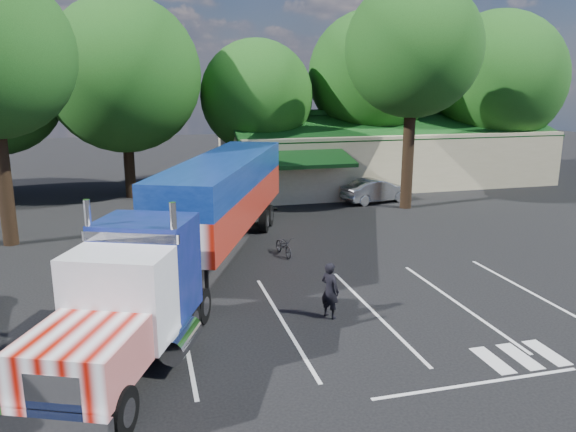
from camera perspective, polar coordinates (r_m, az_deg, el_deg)
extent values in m
plane|color=black|center=(24.16, -4.00, -5.01)|extent=(120.00, 120.00, 0.00)
cube|color=beige|center=(44.76, 9.45, 6.14)|extent=(24.00, 11.00, 4.00)
cube|color=#134216|center=(42.34, 10.91, 9.06)|extent=(24.20, 6.25, 2.10)
cube|color=#134216|center=(46.71, 8.36, 9.57)|extent=(24.20, 6.25, 2.10)
cube|color=beige|center=(36.81, 1.58, 3.77)|extent=(5.00, 2.50, 2.80)
cube|color=#134216|center=(35.35, 2.18, 5.81)|extent=(5.40, 3.19, 0.80)
cylinder|color=black|center=(41.67, -26.84, 4.30)|extent=(0.70, 0.70, 4.00)
cylinder|color=black|center=(39.12, -15.81, 4.96)|extent=(0.70, 0.70, 4.30)
sphere|color=#174012|center=(38.72, -16.39, 13.62)|extent=(10.00, 10.00, 10.00)
cylinder|color=black|center=(41.27, -3.13, 5.39)|extent=(0.70, 0.70, 3.60)
sphere|color=#174012|center=(40.85, -3.22, 12.07)|extent=(8.00, 8.00, 8.00)
cylinder|color=black|center=(44.34, 8.27, 6.43)|extent=(0.70, 0.70, 4.50)
sphere|color=#174012|center=(44.00, 8.54, 14.01)|extent=(9.60, 9.60, 9.60)
cylinder|color=black|center=(48.13, 19.93, 5.96)|extent=(0.70, 0.70, 3.90)
sphere|color=#174012|center=(47.78, 20.51, 12.92)|extent=(10.40, 10.40, 10.40)
cylinder|color=black|center=(29.59, -26.87, 3.00)|extent=(0.70, 0.70, 6.00)
cylinder|color=black|center=(35.03, 12.08, 6.03)|extent=(0.70, 0.70, 6.50)
sphere|color=#174012|center=(34.79, 12.62, 16.28)|extent=(8.00, 8.00, 8.00)
cube|color=black|center=(16.41, -15.77, -11.87)|extent=(3.85, 7.25, 0.27)
cube|color=white|center=(13.40, -22.91, -19.21)|extent=(2.55, 1.27, 0.58)
cube|color=white|center=(13.23, -22.69, -16.42)|extent=(1.22, 0.61, 0.95)
cube|color=white|center=(14.05, -20.21, -13.37)|extent=(3.23, 3.29, 1.22)
cube|color=silver|center=(15.52, -16.73, -7.90)|extent=(3.10, 2.59, 2.44)
cube|color=black|center=(14.75, -17.98, -6.93)|extent=(2.28, 1.02, 1.06)
cube|color=white|center=(15.86, -15.72, -2.11)|extent=(2.58, 1.17, 0.27)
cube|color=#0B1D51|center=(17.08, -14.13, -4.97)|extent=(3.27, 2.98, 2.86)
cylinder|color=white|center=(16.65, -19.33, -4.49)|extent=(0.25, 0.25, 3.60)
cylinder|color=white|center=(15.70, -11.36, -5.06)|extent=(0.25, 0.25, 3.60)
cylinder|color=white|center=(17.09, -20.10, -11.14)|extent=(1.30, 1.84, 0.70)
cylinder|color=white|center=(16.00, -10.80, -12.26)|extent=(1.30, 1.84, 0.70)
cube|color=white|center=(25.57, -6.40, 1.29)|extent=(7.80, 13.58, 1.59)
cube|color=navy|center=(25.30, -6.49, 4.45)|extent=(7.80, 13.58, 1.27)
cube|color=black|center=(30.09, -4.23, 0.53)|extent=(2.61, 3.91, 0.37)
cube|color=black|center=(20.95, -12.18, -6.12)|extent=(0.17, 0.17, 1.48)
cube|color=black|center=(20.49, -8.26, -6.40)|extent=(0.17, 0.17, 1.48)
cube|color=white|center=(32.51, -3.31, 0.77)|extent=(2.40, 1.10, 0.13)
cylinder|color=black|center=(14.63, -24.92, -16.93)|extent=(0.79, 1.22, 1.17)
cylinder|color=black|center=(13.64, -16.60, -18.54)|extent=(0.79, 1.22, 1.17)
cylinder|color=black|center=(18.42, -16.68, -9.76)|extent=(0.79, 1.22, 1.17)
cylinder|color=black|center=(17.64, -9.98, -10.44)|extent=(0.79, 1.22, 1.17)
cylinder|color=black|center=(19.40, -15.25, -8.44)|extent=(0.79, 1.22, 1.17)
cylinder|color=black|center=(18.66, -8.87, -9.01)|extent=(0.79, 1.22, 1.17)
cylinder|color=black|center=(29.62, -6.68, -0.38)|extent=(0.79, 1.22, 1.17)
cylinder|color=black|center=(29.15, -2.44, -0.53)|extent=(0.79, 1.22, 1.17)
cylinder|color=black|center=(30.82, -6.08, 0.19)|extent=(0.79, 1.22, 1.17)
cylinder|color=black|center=(30.36, -2.00, 0.05)|extent=(0.79, 1.22, 1.17)
imported|color=black|center=(18.75, 4.28, -7.52)|extent=(0.76, 0.84, 1.92)
imported|color=black|center=(25.33, -0.43, -3.04)|extent=(0.83, 1.76, 0.89)
imported|color=#94979B|center=(36.75, 8.97, 2.57)|extent=(4.85, 2.55, 1.52)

